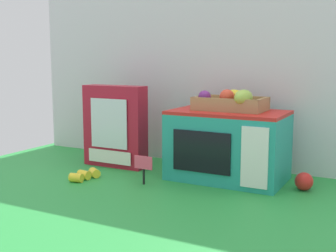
{
  "coord_description": "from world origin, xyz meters",
  "views": [
    {
      "loc": [
        0.73,
        -1.45,
        0.43
      ],
      "look_at": [
        -0.05,
        0.01,
        0.18
      ],
      "focal_mm": 47.53,
      "sensor_mm": 36.0,
      "label": 1
    }
  ],
  "objects_px": {
    "cookie_set_box": "(114,126)",
    "price_sign": "(143,166)",
    "loose_toy_banana": "(85,175)",
    "loose_toy_apple": "(304,181)",
    "food_groups_crate": "(231,102)",
    "toy_microwave": "(228,145)"
  },
  "relations": [
    {
      "from": "cookie_set_box",
      "to": "price_sign",
      "type": "distance_m",
      "value": 0.31
    },
    {
      "from": "loose_toy_banana",
      "to": "loose_toy_apple",
      "type": "distance_m",
      "value": 0.76
    },
    {
      "from": "food_groups_crate",
      "to": "loose_toy_banana",
      "type": "distance_m",
      "value": 0.58
    },
    {
      "from": "food_groups_crate",
      "to": "price_sign",
      "type": "xyz_separation_m",
      "value": [
        -0.24,
        -0.21,
        -0.21
      ]
    },
    {
      "from": "toy_microwave",
      "to": "food_groups_crate",
      "type": "xyz_separation_m",
      "value": [
        0.0,
        0.01,
        0.15
      ]
    },
    {
      "from": "toy_microwave",
      "to": "food_groups_crate",
      "type": "relative_size",
      "value": 1.64
    },
    {
      "from": "price_sign",
      "to": "loose_toy_apple",
      "type": "relative_size",
      "value": 1.66
    },
    {
      "from": "toy_microwave",
      "to": "cookie_set_box",
      "type": "height_order",
      "value": "cookie_set_box"
    },
    {
      "from": "toy_microwave",
      "to": "loose_toy_apple",
      "type": "distance_m",
      "value": 0.29
    },
    {
      "from": "price_sign",
      "to": "loose_toy_apple",
      "type": "height_order",
      "value": "price_sign"
    },
    {
      "from": "toy_microwave",
      "to": "price_sign",
      "type": "relative_size",
      "value": 4.03
    },
    {
      "from": "food_groups_crate",
      "to": "cookie_set_box",
      "type": "distance_m",
      "value": 0.49
    },
    {
      "from": "food_groups_crate",
      "to": "loose_toy_banana",
      "type": "height_order",
      "value": "food_groups_crate"
    },
    {
      "from": "toy_microwave",
      "to": "food_groups_crate",
      "type": "distance_m",
      "value": 0.15
    },
    {
      "from": "food_groups_crate",
      "to": "loose_toy_apple",
      "type": "bearing_deg",
      "value": -4.91
    },
    {
      "from": "price_sign",
      "to": "food_groups_crate",
      "type": "bearing_deg",
      "value": 42.25
    },
    {
      "from": "food_groups_crate",
      "to": "loose_toy_apple",
      "type": "distance_m",
      "value": 0.37
    },
    {
      "from": "price_sign",
      "to": "toy_microwave",
      "type": "bearing_deg",
      "value": 41.01
    },
    {
      "from": "loose_toy_banana",
      "to": "loose_toy_apple",
      "type": "height_order",
      "value": "loose_toy_apple"
    },
    {
      "from": "cookie_set_box",
      "to": "loose_toy_banana",
      "type": "height_order",
      "value": "cookie_set_box"
    },
    {
      "from": "price_sign",
      "to": "loose_toy_apple",
      "type": "bearing_deg",
      "value": 20.72
    },
    {
      "from": "toy_microwave",
      "to": "cookie_set_box",
      "type": "distance_m",
      "value": 0.47
    }
  ]
}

